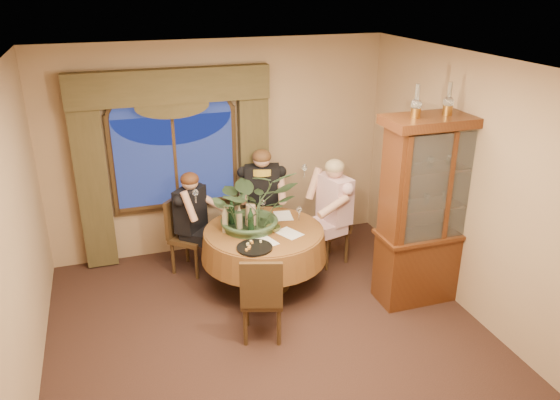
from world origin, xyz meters
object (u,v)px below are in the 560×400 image
object	(u,v)px
person_scarf	(262,201)
chair_front_left	(262,295)
oil_lamp_center	(449,99)
stoneware_vase	(251,216)
oil_lamp_left	(417,101)
chair_right	(329,228)
olive_bowl	(273,229)
chair_back_right	(261,216)
wine_bottle_3	(239,219)
person_back	(191,222)
china_cabinet	(436,211)
person_pink	(334,213)
dining_table	(264,258)
wine_bottle_1	(251,222)
centerpiece_plant	(252,175)
wine_bottle_2	(232,213)
oil_lamp_right	(480,96)
wine_bottle_0	(225,219)
chair_back	(190,236)

from	to	relation	value
person_scarf	chair_front_left	bearing A→B (deg)	88.78
oil_lamp_center	stoneware_vase	world-z (taller)	oil_lamp_center
oil_lamp_left	chair_right	size ratio (longest dim) A/B	0.35
oil_lamp_left	chair_right	world-z (taller)	oil_lamp_left
person_scarf	olive_bowl	xyz separation A→B (m)	(-0.15, -0.98, 0.05)
chair_back_right	chair_front_left	world-z (taller)	same
olive_bowl	wine_bottle_3	world-z (taller)	wine_bottle_3
oil_lamp_center	person_back	xyz separation A→B (m)	(-2.51, 1.47, -1.68)
chair_back_right	olive_bowl	world-z (taller)	chair_back_right
china_cabinet	person_pink	bearing A→B (deg)	125.61
chair_front_left	person_back	xyz separation A→B (m)	(-0.45, 1.62, 0.18)
dining_table	oil_lamp_left	distance (m)	2.54
chair_front_left	wine_bottle_1	world-z (taller)	wine_bottle_1
centerpiece_plant	china_cabinet	bearing A→B (deg)	-26.18
wine_bottle_2	wine_bottle_3	world-z (taller)	same
china_cabinet	chair_front_left	xyz separation A→B (m)	(-2.07, -0.15, -0.61)
person_pink	olive_bowl	size ratio (longest dim) A/B	8.39
dining_table	person_scarf	world-z (taller)	person_scarf
oil_lamp_center	wine_bottle_1	xyz separation A→B (m)	(-1.94, 0.72, -1.43)
chair_front_left	wine_bottle_1	xyz separation A→B (m)	(0.12, 0.87, 0.44)
dining_table	oil_lamp_right	xyz separation A→B (m)	(2.14, -0.80, 1.97)
chair_back_right	oil_lamp_center	bearing A→B (deg)	144.73
chair_back_right	olive_bowl	bearing A→B (deg)	96.13
oil_lamp_left	centerpiece_plant	bearing A→B (deg)	148.37
wine_bottle_0	wine_bottle_3	size ratio (longest dim) A/B	1.00
chair_right	person_back	size ratio (longest dim) A/B	0.73
chair_back_right	wine_bottle_1	distance (m)	1.20
chair_front_left	wine_bottle_2	world-z (taller)	wine_bottle_2
chair_right	chair_front_left	size ratio (longest dim) A/B	1.00
person_back	wine_bottle_1	bearing A→B (deg)	79.05
centerpiece_plant	wine_bottle_0	xyz separation A→B (m)	(-0.34, -0.04, -0.48)
person_back	wine_bottle_1	distance (m)	0.98
chair_back_right	stoneware_vase	size ratio (longest dim) A/B	3.35
person_pink	olive_bowl	world-z (taller)	person_pink
chair_back	stoneware_vase	world-z (taller)	stoneware_vase
chair_back	wine_bottle_0	size ratio (longest dim) A/B	2.91
chair_right	wine_bottle_2	xyz separation A→B (m)	(-1.30, -0.10, 0.44)
wine_bottle_1	oil_lamp_left	bearing A→B (deg)	-24.60
person_pink	chair_right	bearing A→B (deg)	15.63
oil_lamp_center	stoneware_vase	bearing A→B (deg)	154.05
person_pink	person_back	xyz separation A→B (m)	(-1.76, 0.41, -0.06)
chair_front_left	centerpiece_plant	xyz separation A→B (m)	(0.20, 1.07, 0.92)
oil_lamp_right	chair_back_right	distance (m)	3.19
chair_right	stoneware_vase	distance (m)	1.19
chair_front_left	centerpiece_plant	size ratio (longest dim) A/B	0.84
person_pink	person_back	bearing A→B (deg)	62.54
chair_right	person_back	bearing A→B (deg)	60.27
person_pink	person_scarf	bearing A→B (deg)	34.64
oil_lamp_center	wine_bottle_2	size ratio (longest dim) A/B	1.03
wine_bottle_2	olive_bowl	bearing A→B (deg)	-34.04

